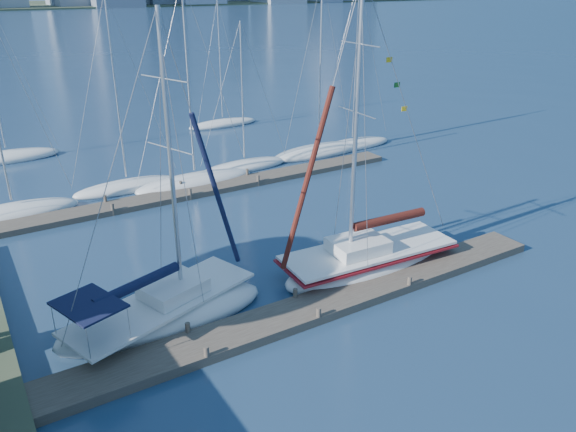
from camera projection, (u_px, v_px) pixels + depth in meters
ground at (306, 314)px, 23.95m from camera, size 700.00×700.00×0.00m
near_dock at (307, 310)px, 23.87m from camera, size 26.00×2.00×0.40m
far_dock at (200, 191)px, 37.39m from camera, size 30.00×1.80×0.36m
sailboat_navy at (162, 302)px, 23.03m from camera, size 9.31×5.55×13.01m
sailboat_maroon at (368, 250)px, 27.32m from camera, size 9.61×3.68×14.12m
bg_boat_0 at (14, 212)px, 33.59m from camera, size 7.87×4.38×14.71m
bg_boat_1 at (127, 186)px, 37.95m from camera, size 7.33×2.48×12.85m
bg_boat_2 at (195, 181)px, 38.77m from camera, size 8.80×3.67×13.64m
bg_boat_3 at (245, 166)px, 42.14m from camera, size 7.08×2.01×10.90m
bg_boat_4 at (319, 151)px, 45.56m from camera, size 8.81×4.88×13.93m
bg_boat_5 at (352, 145)px, 47.46m from camera, size 7.77×2.49×13.87m
bg_boat_6 at (7, 157)px, 44.02m from camera, size 8.09×4.75×15.20m
bg_boat_7 at (223, 123)px, 54.46m from camera, size 7.20×4.67×11.87m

